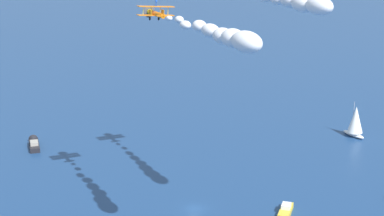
{
  "coord_description": "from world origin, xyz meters",
  "views": [
    {
      "loc": [
        -111.57,
        -47.63,
        58.48
      ],
      "look_at": [
        0.8,
        0.95,
        21.72
      ],
      "focal_mm": 59.41,
      "sensor_mm": 36.0,
      "label": 1
    }
  ],
  "objects_px": {
    "sailboat_far_port": "(355,121)",
    "motorboat_far_stbd": "(285,213)",
    "biplane_lead": "(156,13)",
    "motorboat_ahead": "(34,144)",
    "wingwalker_lead": "(156,1)"
  },
  "relations": [
    {
      "from": "sailboat_far_port",
      "to": "motorboat_far_stbd",
      "type": "distance_m",
      "value": 56.01
    },
    {
      "from": "sailboat_far_port",
      "to": "biplane_lead",
      "type": "bearing_deg",
      "value": 156.71
    },
    {
      "from": "sailboat_far_port",
      "to": "motorboat_far_stbd",
      "type": "xyz_separation_m",
      "value": [
        -55.68,
        4.64,
        -3.82
      ]
    },
    {
      "from": "motorboat_ahead",
      "to": "wingwalker_lead",
      "type": "relative_size",
      "value": 5.91
    },
    {
      "from": "motorboat_far_stbd",
      "to": "wingwalker_lead",
      "type": "xyz_separation_m",
      "value": [
        -9.91,
        23.56,
        42.98
      ]
    },
    {
      "from": "motorboat_ahead",
      "to": "biplane_lead",
      "type": "relative_size",
      "value": 1.36
    },
    {
      "from": "sailboat_far_port",
      "to": "motorboat_ahead",
      "type": "bearing_deg",
      "value": 118.7
    },
    {
      "from": "motorboat_far_stbd",
      "to": "motorboat_ahead",
      "type": "xyz_separation_m",
      "value": [
        13.55,
        72.32,
        0.08
      ]
    },
    {
      "from": "motorboat_far_stbd",
      "to": "wingwalker_lead",
      "type": "height_order",
      "value": "wingwalker_lead"
    },
    {
      "from": "sailboat_far_port",
      "to": "motorboat_far_stbd",
      "type": "height_order",
      "value": "sailboat_far_port"
    },
    {
      "from": "sailboat_far_port",
      "to": "biplane_lead",
      "type": "height_order",
      "value": "biplane_lead"
    },
    {
      "from": "wingwalker_lead",
      "to": "motorboat_ahead",
      "type": "bearing_deg",
      "value": 64.3
    },
    {
      "from": "sailboat_far_port",
      "to": "motorboat_ahead",
      "type": "relative_size",
      "value": 1.09
    },
    {
      "from": "biplane_lead",
      "to": "motorboat_ahead",
      "type": "bearing_deg",
      "value": 64.14
    },
    {
      "from": "motorboat_far_stbd",
      "to": "motorboat_ahead",
      "type": "bearing_deg",
      "value": 79.38
    }
  ]
}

